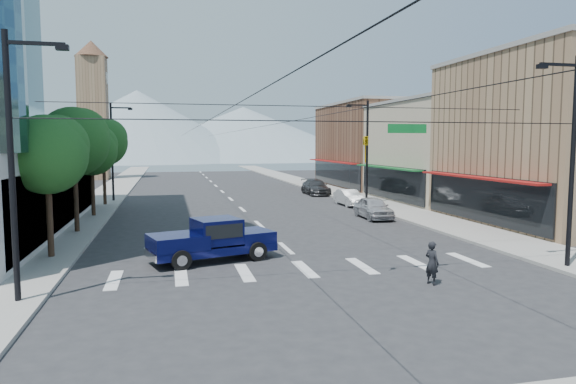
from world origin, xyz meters
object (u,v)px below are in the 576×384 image
Objects in this scene: pedestrian at (432,263)px; parked_car_near at (373,208)px; pickup_truck at (212,239)px; parked_car_far at (316,187)px; parked_car_mid at (349,198)px.

parked_car_near is (4.55, 16.71, -0.06)m from pedestrian.
pickup_truck is at bearing 31.34° from pedestrian.
pickup_truck is 1.13× the size of parked_car_far.
parked_car_mid is (13.33, 18.50, -0.33)m from pickup_truck.
parked_car_near is 0.85× the size of parked_car_far.
parked_car_mid is (0.93, 7.65, -0.08)m from parked_car_near.
pickup_truck is at bearing -136.70° from parked_car_near.
pickup_truck reaches higher than parked_car_mid.
pickup_truck is at bearing -114.38° from parked_car_far.
pedestrian is (7.85, -5.86, -0.19)m from pickup_truck.
pedestrian reaches higher than parked_car_near.
pedestrian is at bearing -53.07° from pickup_truck.
pickup_truck is 31.25m from parked_car_far.
parked_car_mid is 9.83m from parked_car_far.
parked_car_mid is at bearing -88.51° from parked_car_far.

